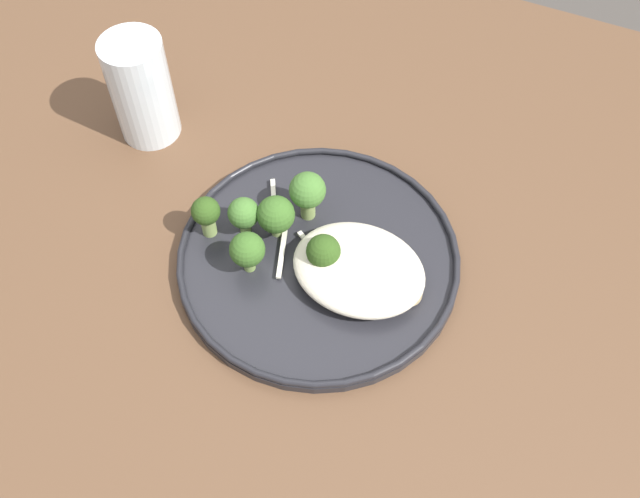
# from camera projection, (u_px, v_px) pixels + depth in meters

# --- Properties ---
(ground) EXTENTS (6.00, 6.00, 0.00)m
(ground) POSITION_uv_depth(u_px,v_px,m) (314.00, 473.00, 1.38)
(ground) COLOR #47423D
(wooden_dining_table) EXTENTS (1.40, 1.00, 0.74)m
(wooden_dining_table) POSITION_uv_depth(u_px,v_px,m) (310.00, 297.00, 0.83)
(wooden_dining_table) COLOR brown
(wooden_dining_table) RESTS_ON ground
(dinner_plate) EXTENTS (0.29, 0.29, 0.02)m
(dinner_plate) POSITION_uv_depth(u_px,v_px,m) (320.00, 255.00, 0.76)
(dinner_plate) COLOR #232328
(dinner_plate) RESTS_ON wooden_dining_table
(noodle_bed) EXTENTS (0.13, 0.11, 0.03)m
(noodle_bed) POSITION_uv_depth(u_px,v_px,m) (359.00, 269.00, 0.73)
(noodle_bed) COLOR beige
(noodle_bed) RESTS_ON dinner_plate
(seared_scallop_large_seared) EXTENTS (0.02, 0.02, 0.01)m
(seared_scallop_large_seared) POSITION_uv_depth(u_px,v_px,m) (364.00, 272.00, 0.73)
(seared_scallop_large_seared) COLOR #DBB77A
(seared_scallop_large_seared) RESTS_ON dinner_plate
(seared_scallop_tiny_bay) EXTENTS (0.03, 0.03, 0.01)m
(seared_scallop_tiny_bay) POSITION_uv_depth(u_px,v_px,m) (409.00, 291.00, 0.72)
(seared_scallop_tiny_bay) COLOR #E5C689
(seared_scallop_tiny_bay) RESTS_ON dinner_plate
(seared_scallop_tilted_round) EXTENTS (0.03, 0.03, 0.01)m
(seared_scallop_tilted_round) POSITION_uv_depth(u_px,v_px,m) (346.00, 292.00, 0.72)
(seared_scallop_tilted_round) COLOR #E5C689
(seared_scallop_tilted_round) RESTS_ON dinner_plate
(seared_scallop_rear_pale) EXTENTS (0.03, 0.03, 0.02)m
(seared_scallop_rear_pale) POSITION_uv_depth(u_px,v_px,m) (389.00, 254.00, 0.74)
(seared_scallop_rear_pale) COLOR #E5C689
(seared_scallop_rear_pale) RESTS_ON dinner_plate
(seared_scallop_left_edge) EXTENTS (0.03, 0.03, 0.01)m
(seared_scallop_left_edge) POSITION_uv_depth(u_px,v_px,m) (351.00, 245.00, 0.75)
(seared_scallop_left_edge) COLOR #E5C689
(seared_scallop_left_edge) RESTS_ON dinner_plate
(broccoli_floret_split_head) EXTENTS (0.04, 0.04, 0.05)m
(broccoli_floret_split_head) POSITION_uv_depth(u_px,v_px,m) (276.00, 215.00, 0.74)
(broccoli_floret_split_head) COLOR #89A356
(broccoli_floret_split_head) RESTS_ON dinner_plate
(broccoli_floret_beside_noodles) EXTENTS (0.03, 0.03, 0.05)m
(broccoli_floret_beside_noodles) POSITION_uv_depth(u_px,v_px,m) (323.00, 252.00, 0.72)
(broccoli_floret_beside_noodles) COLOR #89A356
(broccoli_floret_beside_noodles) RESTS_ON dinner_plate
(broccoli_floret_rear_charred) EXTENTS (0.04, 0.04, 0.05)m
(broccoli_floret_rear_charred) POSITION_uv_depth(u_px,v_px,m) (247.00, 250.00, 0.72)
(broccoli_floret_rear_charred) COLOR #7A994C
(broccoli_floret_rear_charred) RESTS_ON dinner_plate
(broccoli_floret_front_edge) EXTENTS (0.04, 0.04, 0.06)m
(broccoli_floret_front_edge) POSITION_uv_depth(u_px,v_px,m) (308.00, 192.00, 0.75)
(broccoli_floret_front_edge) COLOR #89A356
(broccoli_floret_front_edge) RESTS_ON dinner_plate
(broccoli_floret_left_leaning) EXTENTS (0.03, 0.03, 0.05)m
(broccoli_floret_left_leaning) POSITION_uv_depth(u_px,v_px,m) (246.00, 211.00, 0.75)
(broccoli_floret_left_leaning) COLOR #7A994C
(broccoli_floret_left_leaning) RESTS_ON dinner_plate
(broccoli_floret_tall_stalk) EXTENTS (0.03, 0.03, 0.05)m
(broccoli_floret_tall_stalk) POSITION_uv_depth(u_px,v_px,m) (206.00, 214.00, 0.74)
(broccoli_floret_tall_stalk) COLOR #89A356
(broccoli_floret_tall_stalk) RESTS_ON dinner_plate
(onion_sliver_pale_crescent) EXTENTS (0.04, 0.03, 0.00)m
(onion_sliver_pale_crescent) POSITION_uv_depth(u_px,v_px,m) (313.00, 247.00, 0.75)
(onion_sliver_pale_crescent) COLOR silver
(onion_sliver_pale_crescent) RESTS_ON dinner_plate
(onion_sliver_short_strip) EXTENTS (0.03, 0.05, 0.00)m
(onion_sliver_short_strip) POSITION_uv_depth(u_px,v_px,m) (274.00, 198.00, 0.79)
(onion_sliver_short_strip) COLOR silver
(onion_sliver_short_strip) RESTS_ON dinner_plate
(onion_sliver_curled_piece) EXTENTS (0.02, 0.06, 0.00)m
(onion_sliver_curled_piece) POSITION_uv_depth(u_px,v_px,m) (282.00, 254.00, 0.75)
(onion_sliver_curled_piece) COLOR silver
(onion_sliver_curled_piece) RESTS_ON dinner_plate
(water_glass) EXTENTS (0.07, 0.07, 0.13)m
(water_glass) POSITION_uv_depth(u_px,v_px,m) (143.00, 95.00, 0.82)
(water_glass) COLOR silver
(water_glass) RESTS_ON wooden_dining_table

